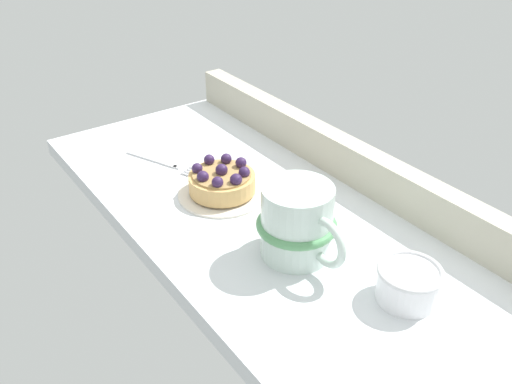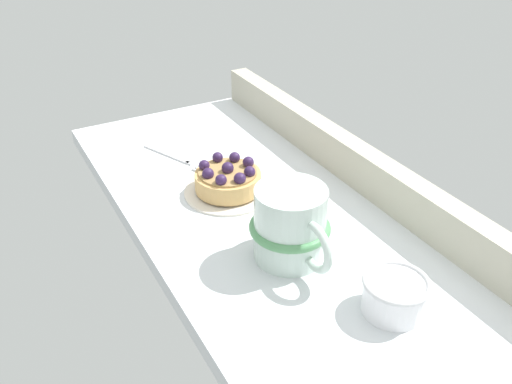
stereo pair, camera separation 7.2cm
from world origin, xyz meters
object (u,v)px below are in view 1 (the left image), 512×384
Objects in this scene: coffee_mug at (298,223)px; sugar_bowl at (408,283)px; dessert_plate at (222,192)px; dessert_fork at (166,163)px; raspberry_tart at (222,180)px.

coffee_mug is 14.41cm from sugar_bowl.
dessert_plate is 13.12cm from dessert_fork.
coffee_mug is at bearing -160.15° from sugar_bowl.
dessert_plate is 2.05cm from raspberry_tart.
coffee_mug reaches higher than dessert_fork.
raspberry_tart is at bearing 11.12° from dessert_fork.
dessert_plate is 0.87× the size of dessert_fork.
raspberry_tart reaches higher than sugar_bowl.
raspberry_tart is 1.32× the size of sugar_bowl.
raspberry_tart is (0.01, 0.00, 2.05)cm from dessert_plate.
raspberry_tart is at bearing 27.25° from dessert_plate.
raspberry_tart is 0.65× the size of dessert_fork.
coffee_mug is 1.83× the size of sugar_bowl.
raspberry_tart reaches higher than dessert_plate.
coffee_mug is 30.41cm from dessert_fork.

